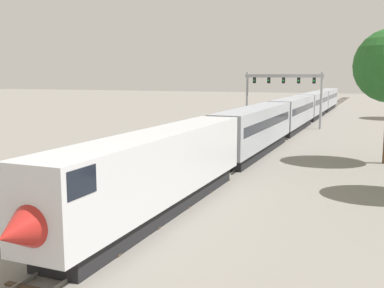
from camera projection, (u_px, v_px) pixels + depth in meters
name	position (u px, v px, depth m)	size (l,w,h in m)	color
ground_plane	(85.00, 233.00, 23.21)	(400.00, 400.00, 0.00)	gray
track_main	(305.00, 123.00, 77.26)	(2.60, 200.00, 0.16)	slate
track_near	(240.00, 135.00, 61.07)	(2.60, 160.00, 0.16)	slate
passenger_train	(294.00, 112.00, 67.20)	(3.04, 111.30, 4.80)	silver
signal_gantry	(283.00, 87.00, 69.79)	(12.10, 0.49, 8.58)	#999BA0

